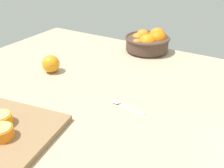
{
  "coord_description": "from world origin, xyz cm",
  "views": [
    {
      "loc": [
        45.07,
        -74.53,
        49.72
      ],
      "look_at": [
        3.01,
        -3.77,
        5.71
      ],
      "focal_mm": 42.56,
      "sensor_mm": 36.0,
      "label": 1
    }
  ],
  "objects_px": {
    "orange_half_0": "(0,119)",
    "loose_orange_1": "(51,64)",
    "spoon": "(122,104)",
    "orange_half_1": "(2,133)",
    "fruit_bowl": "(148,42)"
  },
  "relations": [
    {
      "from": "orange_half_0",
      "to": "spoon",
      "type": "distance_m",
      "value": 0.39
    },
    {
      "from": "loose_orange_1",
      "to": "spoon",
      "type": "bearing_deg",
      "value": -11.54
    },
    {
      "from": "orange_half_1",
      "to": "loose_orange_1",
      "type": "bearing_deg",
      "value": 115.69
    },
    {
      "from": "spoon",
      "to": "orange_half_0",
      "type": "bearing_deg",
      "value": -129.42
    },
    {
      "from": "fruit_bowl",
      "to": "orange_half_1",
      "type": "relative_size",
      "value": 3.52
    },
    {
      "from": "fruit_bowl",
      "to": "spoon",
      "type": "xyz_separation_m",
      "value": [
        0.14,
        -0.52,
        -0.05
      ]
    },
    {
      "from": "fruit_bowl",
      "to": "orange_half_0",
      "type": "xyz_separation_m",
      "value": [
        -0.11,
        -0.82,
        -0.01
      ]
    },
    {
      "from": "orange_half_0",
      "to": "spoon",
      "type": "height_order",
      "value": "orange_half_0"
    },
    {
      "from": "spoon",
      "to": "fruit_bowl",
      "type": "bearing_deg",
      "value": 104.84
    },
    {
      "from": "orange_half_1",
      "to": "loose_orange_1",
      "type": "height_order",
      "value": "loose_orange_1"
    },
    {
      "from": "loose_orange_1",
      "to": "spoon",
      "type": "xyz_separation_m",
      "value": [
        0.39,
        -0.08,
        -0.03
      ]
    },
    {
      "from": "orange_half_0",
      "to": "spoon",
      "type": "xyz_separation_m",
      "value": [
        0.25,
        0.3,
        -0.03
      ]
    },
    {
      "from": "orange_half_0",
      "to": "loose_orange_1",
      "type": "xyz_separation_m",
      "value": [
        -0.15,
        0.38,
        0.0
      ]
    },
    {
      "from": "orange_half_1",
      "to": "loose_orange_1",
      "type": "distance_m",
      "value": 0.47
    },
    {
      "from": "fruit_bowl",
      "to": "orange_half_1",
      "type": "bearing_deg",
      "value": -93.54
    }
  ]
}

